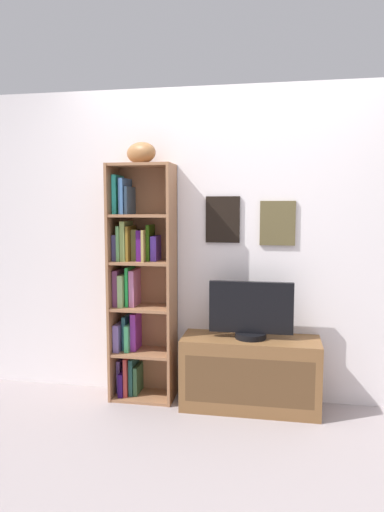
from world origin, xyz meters
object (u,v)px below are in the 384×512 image
at_px(bookshelf, 137,285).
at_px(football, 141,153).
at_px(tv_stand, 250,373).
at_px(television, 251,311).

relative_size(bookshelf, football, 6.64).
bearing_deg(bookshelf, tv_stand, -4.72).
bearing_deg(tv_stand, football, 177.04).
xyz_separation_m(football, tv_stand, (0.80, -0.04, -1.56)).
distance_m(football, television, 1.37).
relative_size(bookshelf, tv_stand, 1.79).
bearing_deg(football, bookshelf, 150.77).
distance_m(football, tv_stand, 1.76).
distance_m(bookshelf, tv_stand, 1.05).
xyz_separation_m(bookshelf, football, (0.05, -0.03, 0.96)).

